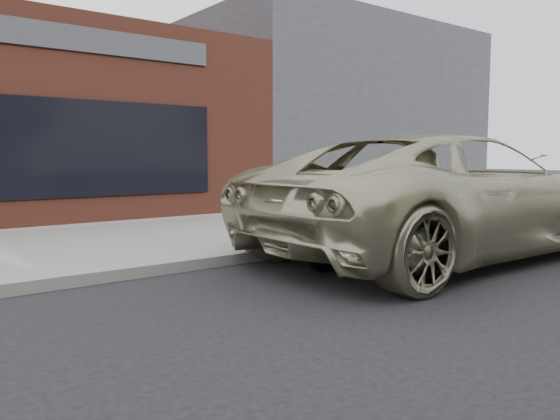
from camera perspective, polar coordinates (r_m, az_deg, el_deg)
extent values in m
plane|color=black|center=(4.61, 17.74, -14.08)|extent=(120.00, 120.00, 0.00)
cube|color=gray|center=(10.20, -16.65, -2.85)|extent=(44.00, 6.00, 0.15)
cube|color=#2D2D32|center=(21.38, 1.94, 9.53)|extent=(10.00, 10.00, 6.00)
torus|color=black|center=(7.27, 4.70, -3.89)|extent=(0.68, 0.14, 0.68)
torus|color=black|center=(8.32, 12.74, -2.81)|extent=(0.68, 0.14, 0.68)
cube|color=#B7B7BC|center=(7.73, 8.73, -2.69)|extent=(0.57, 0.33, 0.39)
cube|color=black|center=(7.89, 10.36, 0.42)|extent=(0.52, 0.34, 0.26)
cube|color=black|center=(7.54, 7.67, 0.07)|extent=(0.57, 0.31, 0.12)
cube|color=black|center=(7.31, 5.63, -0.72)|extent=(0.31, 0.23, 0.14)
cube|color=black|center=(8.10, 11.88, 1.46)|extent=(0.19, 0.25, 0.22)
cube|color=silver|center=(8.14, 12.25, 3.25)|extent=(0.16, 0.31, 0.34)
cylinder|color=black|center=(8.05, 11.54, 1.94)|extent=(0.06, 0.71, 0.03)
cube|color=#B7B7BC|center=(7.22, 4.91, 0.34)|extent=(0.30, 0.32, 0.03)
cube|color=gray|center=(7.08, 6.53, -1.77)|extent=(0.43, 0.20, 0.41)
cylinder|color=black|center=(7.21, 4.92, 1.46)|extent=(0.50, 0.30, 0.28)
cylinder|color=#B7B7BC|center=(7.58, 5.67, -3.35)|extent=(0.56, 0.10, 0.20)
imported|color=#B4AD8C|center=(8.72, 16.94, 1.39)|extent=(6.71, 3.16, 1.85)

